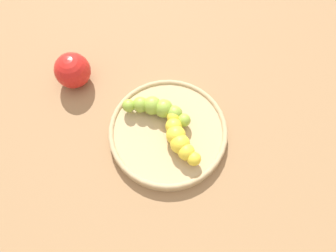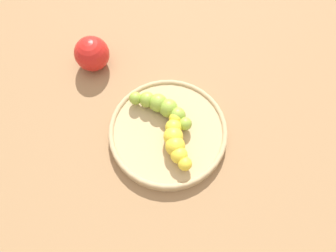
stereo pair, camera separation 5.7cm
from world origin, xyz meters
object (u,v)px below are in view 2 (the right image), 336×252
at_px(apple_red, 92,54).
at_px(banana_yellow, 176,141).
at_px(fruit_bowl, 168,132).
at_px(banana_green, 162,107).

bearing_deg(apple_red, banana_yellow, 56.85).
distance_m(fruit_bowl, banana_yellow, 0.04).
bearing_deg(apple_red, fruit_bowl, 59.08).
bearing_deg(banana_yellow, banana_green, -80.14).
relative_size(banana_green, apple_red, 1.80).
height_order(banana_yellow, apple_red, apple_red).
relative_size(banana_yellow, banana_green, 0.81).
height_order(fruit_bowl, banana_yellow, banana_yellow).
bearing_deg(fruit_bowl, banana_yellow, 41.16).
xyz_separation_m(fruit_bowl, banana_green, (-0.04, -0.02, 0.02)).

